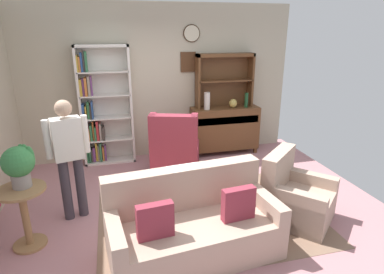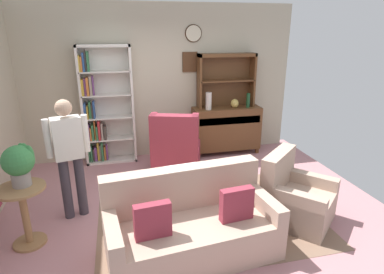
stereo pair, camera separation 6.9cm
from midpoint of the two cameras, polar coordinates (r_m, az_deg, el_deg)
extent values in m
cube|color=#B27A7F|center=(4.56, -1.06, -12.39)|extent=(5.40, 4.60, 0.02)
cube|color=#BCB299|center=(6.08, -5.82, 9.63)|extent=(5.00, 0.06, 2.80)
cylinder|color=beige|center=(6.07, -0.41, 17.97)|extent=(0.28, 0.03, 0.28)
torus|color=#382314|center=(6.07, -0.41, 17.97)|extent=(0.31, 0.02, 0.31)
cube|color=#4C2D19|center=(6.08, -1.03, 13.21)|extent=(0.28, 0.03, 0.36)
cube|color=#846651|center=(4.35, 2.52, -13.87)|extent=(2.82, 2.07, 0.01)
cube|color=silver|center=(5.91, -19.51, 4.94)|extent=(0.04, 0.30, 2.10)
cube|color=silver|center=(5.89, -11.14, 5.62)|extent=(0.04, 0.30, 2.10)
cube|color=silver|center=(5.75, -16.23, 15.32)|extent=(0.90, 0.30, 0.04)
cube|color=silver|center=(6.19, -14.52, -4.01)|extent=(0.90, 0.30, 0.04)
cube|color=silver|center=(6.02, -15.33, 5.59)|extent=(0.90, 0.01, 2.10)
cube|color=silver|center=(6.05, -14.85, -0.30)|extent=(0.86, 0.30, 0.02)
cube|color=#337247|center=(6.12, -18.37, -2.57)|extent=(0.03, 0.13, 0.36)
cube|color=#337247|center=(6.13, -17.98, -2.85)|extent=(0.03, 0.18, 0.28)
cube|color=#3F3833|center=(6.14, -17.63, -3.07)|extent=(0.03, 0.15, 0.23)
cube|color=#723F7F|center=(6.13, -17.29, -2.92)|extent=(0.04, 0.13, 0.26)
cube|color=gold|center=(6.11, -16.90, -2.51)|extent=(0.04, 0.10, 0.34)
cube|color=gray|center=(6.12, -16.56, -2.72)|extent=(0.03, 0.10, 0.29)
cube|color=#337247|center=(6.11, -16.23, -2.46)|extent=(0.04, 0.18, 0.34)
cube|color=#CC7233|center=(6.12, -15.80, -2.81)|extent=(0.03, 0.12, 0.25)
cube|color=#723F7F|center=(6.11, -15.46, -2.63)|extent=(0.03, 0.11, 0.29)
cube|color=silver|center=(5.93, -15.17, 3.39)|extent=(0.86, 0.30, 0.02)
cube|color=gold|center=(6.01, -18.71, 0.51)|extent=(0.03, 0.17, 0.24)
cube|color=#723F7F|center=(6.00, -18.41, 0.77)|extent=(0.02, 0.16, 0.29)
cube|color=#CC7233|center=(6.01, -18.13, 0.50)|extent=(0.02, 0.21, 0.23)
cube|color=#337247|center=(6.00, -17.82, 0.78)|extent=(0.04, 0.17, 0.28)
cube|color=#CC7233|center=(5.98, -17.48, 1.12)|extent=(0.02, 0.13, 0.35)
cube|color=#337247|center=(6.00, -17.12, 0.68)|extent=(0.03, 0.20, 0.25)
cube|color=#B22D33|center=(5.98, -16.77, 1.20)|extent=(0.04, 0.21, 0.35)
cube|color=gray|center=(5.98, -16.29, 0.98)|extent=(0.03, 0.22, 0.30)
cube|color=#3F3833|center=(5.99, -15.80, 0.75)|extent=(0.04, 0.21, 0.24)
cube|color=silver|center=(5.84, -15.50, 7.22)|extent=(0.86, 0.30, 0.02)
cube|color=#284C8C|center=(5.90, -19.07, 4.36)|extent=(0.04, 0.21, 0.26)
cube|color=gold|center=(5.90, -18.66, 4.20)|extent=(0.02, 0.23, 0.22)
cube|color=#337247|center=(5.89, -18.29, 4.58)|extent=(0.04, 0.14, 0.30)
cube|color=#3F3833|center=(5.89, -17.93, 4.41)|extent=(0.03, 0.16, 0.25)
cube|color=#284C8C|center=(5.88, -17.65, 4.65)|extent=(0.02, 0.22, 0.30)
cube|color=silver|center=(5.78, -15.85, 11.14)|extent=(0.86, 0.30, 0.02)
cube|color=gold|center=(5.82, -19.49, 8.29)|extent=(0.04, 0.18, 0.28)
cube|color=#723F7F|center=(5.81, -19.08, 8.39)|extent=(0.03, 0.16, 0.29)
cube|color=#CC7233|center=(5.81, -18.68, 8.49)|extent=(0.04, 0.23, 0.31)
cube|color=gray|center=(5.81, -18.19, 8.63)|extent=(0.04, 0.18, 0.33)
cube|color=#723F7F|center=(5.80, -17.80, 8.67)|extent=(0.02, 0.11, 0.33)
cube|color=gold|center=(5.77, -20.02, 12.17)|extent=(0.02, 0.18, 0.27)
cube|color=#CC7233|center=(5.77, -19.71, 12.09)|extent=(0.03, 0.18, 0.25)
cube|color=#284C8C|center=(5.76, -19.39, 12.44)|extent=(0.03, 0.18, 0.31)
cube|color=#3F3833|center=(5.76, -19.10, 12.68)|extent=(0.02, 0.10, 0.35)
cube|color=#337247|center=(5.76, -18.68, 12.60)|extent=(0.04, 0.11, 0.33)
cube|color=brown|center=(6.30, 5.48, 1.66)|extent=(1.30, 0.45, 0.82)
cube|color=brown|center=(6.13, 0.60, -3.31)|extent=(0.06, 0.06, 0.10)
cube|color=brown|center=(6.52, 10.85, -2.28)|extent=(0.06, 0.06, 0.10)
cube|color=brown|center=(6.45, -0.20, -2.19)|extent=(0.06, 0.06, 0.10)
cube|color=brown|center=(6.82, 9.63, -1.27)|extent=(0.06, 0.06, 0.10)
cube|color=#492C18|center=(6.05, 6.24, 2.93)|extent=(1.20, 0.01, 0.14)
cube|color=brown|center=(6.02, 0.67, 9.83)|extent=(0.04, 0.26, 1.00)
cube|color=brown|center=(6.37, 10.06, 10.05)|extent=(0.04, 0.26, 1.00)
cube|color=brown|center=(6.12, 5.63, 14.32)|extent=(1.10, 0.26, 0.06)
cube|color=brown|center=(6.18, 5.49, 9.97)|extent=(1.06, 0.26, 0.02)
cube|color=brown|center=(6.29, 5.11, 10.15)|extent=(1.10, 0.01, 1.00)
cylinder|color=beige|center=(5.97, 2.36, 6.42)|extent=(0.11, 0.11, 0.32)
ellipsoid|color=tan|center=(6.16, 6.98, 5.97)|extent=(0.15, 0.15, 0.17)
cylinder|color=#194223|center=(6.23, 9.32, 6.51)|extent=(0.07, 0.07, 0.28)
cube|color=tan|center=(3.62, -0.15, -17.51)|extent=(1.88, 1.04, 0.42)
cube|color=tan|center=(3.64, -1.97, -8.92)|extent=(1.81, 0.40, 0.48)
cube|color=tan|center=(3.42, -14.04, -18.70)|extent=(0.23, 0.86, 0.60)
cube|color=tan|center=(3.88, 11.73, -13.54)|extent=(0.23, 0.86, 0.60)
cube|color=maroon|center=(3.19, -7.21, -14.60)|extent=(0.37, 0.14, 0.36)
cube|color=maroon|center=(3.47, 7.68, -11.70)|extent=(0.37, 0.14, 0.36)
cube|color=white|center=(3.53, -2.02, -5.44)|extent=(0.38, 0.22, 0.00)
cube|color=tan|center=(4.40, 17.94, -11.54)|extent=(1.08, 1.08, 0.40)
cube|color=tan|center=(4.27, 14.67, -5.50)|extent=(0.68, 0.64, 0.48)
cube|color=tan|center=(4.10, 16.80, -12.53)|extent=(0.63, 0.67, 0.55)
cube|color=tan|center=(4.62, 19.13, -9.05)|extent=(0.63, 0.67, 0.55)
cube|color=maroon|center=(5.64, -3.24, -3.59)|extent=(0.99, 1.00, 0.42)
cube|color=maroon|center=(5.18, -3.72, 0.54)|extent=(0.80, 0.43, 0.63)
cube|color=maroon|center=(5.16, 0.06, 1.60)|extent=(0.18, 0.30, 0.44)
cube|color=maroon|center=(5.24, -7.38, 1.72)|extent=(0.18, 0.30, 0.44)
cylinder|color=#997047|center=(3.96, -28.68, -8.29)|extent=(0.52, 0.52, 0.03)
cylinder|color=#997047|center=(4.13, -27.90, -12.76)|extent=(0.08, 0.08, 0.69)
cylinder|color=#997047|center=(4.29, -27.22, -16.53)|extent=(0.36, 0.36, 0.03)
cylinder|color=gray|center=(3.96, -28.53, -6.77)|extent=(0.20, 0.20, 0.16)
sphere|color=#387F42|center=(3.88, -29.01, -3.88)|extent=(0.33, 0.33, 0.33)
ellipsoid|color=#387F42|center=(3.95, -28.05, -2.73)|extent=(0.10, 0.06, 0.24)
ellipsoid|color=#387F42|center=(3.87, -27.38, -3.09)|extent=(0.10, 0.06, 0.24)
ellipsoid|color=#387F42|center=(3.97, -28.47, -2.71)|extent=(0.10, 0.06, 0.24)
cylinder|color=#38333D|center=(4.43, -21.90, -8.70)|extent=(0.15, 0.15, 0.82)
cylinder|color=#38333D|center=(4.45, -19.60, -8.29)|extent=(0.15, 0.15, 0.82)
cube|color=silver|center=(4.19, -21.79, -0.28)|extent=(0.38, 0.28, 0.52)
sphere|color=tan|center=(4.09, -22.42, 4.76)|extent=(0.25, 0.25, 0.20)
cylinder|color=silver|center=(4.16, -24.80, -0.42)|extent=(0.10, 0.10, 0.48)
cylinder|color=silver|center=(4.21, -18.89, 0.53)|extent=(0.10, 0.10, 0.48)
cube|color=brown|center=(4.21, -1.86, -8.77)|extent=(0.80, 0.50, 0.03)
cube|color=brown|center=(4.07, -6.36, -13.32)|extent=(0.05, 0.05, 0.39)
cube|color=brown|center=(4.21, 3.87, -12.06)|extent=(0.05, 0.05, 0.39)
cube|color=brown|center=(4.45, -7.19, -10.38)|extent=(0.05, 0.05, 0.39)
cube|color=brown|center=(4.58, 2.15, -9.35)|extent=(0.05, 0.05, 0.39)
cube|color=#337247|center=(4.26, -0.69, -7.92)|extent=(0.19, 0.11, 0.03)
cube|color=#CC7233|center=(4.24, -0.61, -7.59)|extent=(0.20, 0.14, 0.03)
cube|color=#723F7F|center=(4.24, -0.77, -7.17)|extent=(0.16, 0.13, 0.03)
camera|label=1|loc=(0.03, -90.45, -0.15)|focal=29.97mm
camera|label=2|loc=(0.03, 89.55, 0.15)|focal=29.97mm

